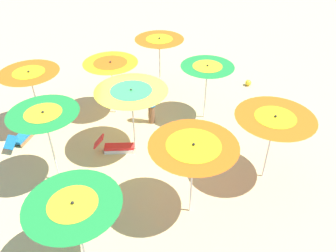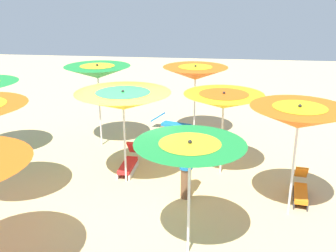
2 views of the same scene
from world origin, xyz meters
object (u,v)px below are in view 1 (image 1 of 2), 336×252
Objects in this scene: beach_umbrella_4 at (132,96)px; lounger_0 at (143,84)px; beach_umbrella_2 at (159,44)px; lounger_1 at (22,136)px; beach_umbrella_7 at (44,118)px; beach_umbrella_0 at (274,123)px; beach_umbrella_8 at (30,77)px; lounger_2 at (116,146)px; beach_umbrella_3 at (193,151)px; beach_ball at (248,83)px; beach_umbrella_6 at (74,209)px; beach_umbrella_5 at (111,67)px; beach_umbrella_1 at (207,71)px; beachgoer_0 at (151,104)px.

beach_umbrella_4 is 4.62m from lounger_0.
beach_umbrella_2 is 1.70× the size of lounger_1.
beach_umbrella_0 is at bearing -92.89° from beach_umbrella_7.
beach_umbrella_8 is 3.72m from lounger_2.
beach_umbrella_3 is at bearing -111.50° from beach_umbrella_7.
beach_umbrella_4 is 8.78× the size of beach_ball.
beach_ball is (4.15, -5.68, -0.07)m from lounger_2.
beach_umbrella_2 is at bearing 68.36° from lounger_2.
beach_umbrella_6 is 1.54× the size of lounger_1.
beach_umbrella_4 is 1.64× the size of lounger_1.
beach_umbrella_8 is 1.63× the size of lounger_1.
beach_ball is (5.37, -7.36, -2.16)m from beach_umbrella_7.
beach_umbrella_0 is 6.19m from beach_umbrella_5.
beach_umbrella_7 reaches higher than beach_umbrella_2.
beach_umbrella_4 is 1.76× the size of lounger_2.
beach_umbrella_2 is at bearing -51.87° from beach_umbrella_5.
beach_umbrella_0 is 0.93× the size of beach_umbrella_2.
beach_umbrella_4 is at bearing 123.55° from beach_umbrella_1.
beach_umbrella_0 is 8.44× the size of beach_ball.
beach_umbrella_0 is 1.58× the size of lounger_1.
beach_umbrella_7 is 3.36m from lounger_1.
beach_umbrella_8 is at bearing 152.86° from lounger_2.
beach_umbrella_7 reaches higher than beach_umbrella_6.
beachgoer_0 is at bearing -61.39° from lounger_1.
beach_umbrella_3 is at bearing -68.99° from beachgoer_0.
beach_umbrella_4 reaches higher than lounger_0.
lounger_2 is (-0.07, 0.64, -1.91)m from beach_umbrella_4.
beach_umbrella_8 is (-0.26, 6.09, 0.12)m from beach_umbrella_1.
beach_umbrella_1 is at bearing -37.37° from lounger_0.
lounger_2 is (-4.26, 1.00, 0.00)m from lounger_0.
beach_umbrella_7 is 1.07× the size of beach_umbrella_8.
beach_umbrella_4 reaches higher than beach_umbrella_6.
lounger_0 is (4.20, -0.36, -1.91)m from beach_umbrella_4.
beach_umbrella_4 is 2.67m from beach_umbrella_7.
beach_umbrella_3 is 5.67m from beach_umbrella_5.
lounger_2 is at bearing -6.86° from beach_umbrella_6.
beach_umbrella_0 is 1.03× the size of beach_umbrella_1.
beach_umbrella_5 is 2.79m from lounger_0.
lounger_1 is at bearing 29.19° from beach_umbrella_6.
beach_umbrella_3 reaches higher than lounger_2.
beach_umbrella_3 is at bearing 153.04° from beach_ball.
beach_umbrella_0 is at bearing -34.12° from beachgoer_0.
beach_umbrella_6 is 10.57m from beach_ball.
beachgoer_0 is at bearing -46.02° from beach_umbrella_7.
lounger_1 is at bearing 121.31° from beach_umbrella_2.
beach_ball is at bearing -26.96° from beach_umbrella_3.
beach_umbrella_4 is at bearing -113.60° from beach_umbrella_8.
beach_umbrella_4 is 1.01× the size of beach_umbrella_8.
beach_ball is at bearing -86.19° from beach_umbrella_2.
beach_umbrella_2 is 1.05× the size of beach_umbrella_8.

